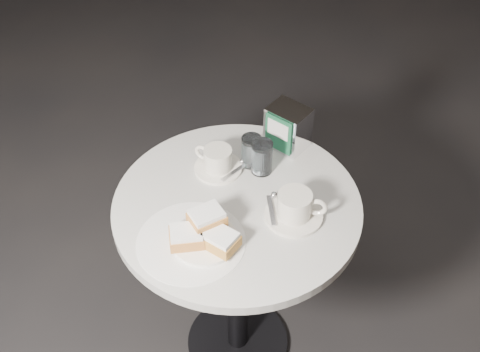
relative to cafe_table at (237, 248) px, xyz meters
name	(u,v)px	position (x,y,z in m)	size (l,w,h in m)	color
ground	(238,344)	(0.00, 0.00, -0.55)	(7.00, 7.00, 0.00)	black
cafe_table	(237,248)	(0.00, 0.00, 0.00)	(0.70, 0.70, 0.74)	black
sugar_spill	(191,242)	(-0.05, -0.18, 0.20)	(0.29, 0.29, 0.00)	white
beignet_plate	(205,234)	(-0.02, -0.17, 0.23)	(0.22, 0.22, 0.09)	white
coffee_cup_left	(218,161)	(-0.11, 0.10, 0.23)	(0.16, 0.15, 0.07)	white
coffee_cup_right	(295,207)	(0.16, 0.02, 0.23)	(0.20, 0.20, 0.08)	silver
water_glass_left	(251,151)	(-0.03, 0.17, 0.25)	(0.08, 0.08, 0.10)	white
water_glass_right	(262,158)	(0.01, 0.15, 0.25)	(0.08, 0.08, 0.10)	silver
napkin_dispenser	(288,128)	(0.04, 0.29, 0.27)	(0.14, 0.12, 0.14)	silver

